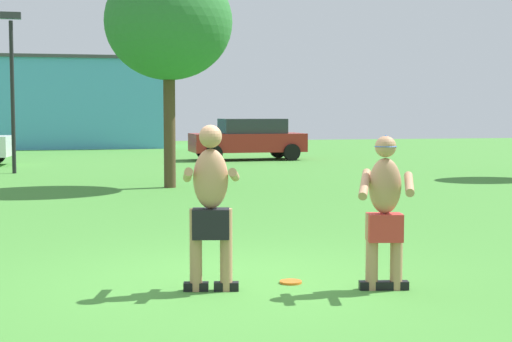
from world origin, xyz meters
TOP-DOWN VIEW (x-y plane):
  - ground_plane at (0.00, 0.00)m, footprint 80.00×80.00m
  - player_with_cap at (1.52, -0.73)m, footprint 0.76×0.63m
  - player_in_black at (-0.26, -0.36)m, footprint 0.67×0.70m
  - frisbee at (0.65, -0.21)m, footprint 0.24×0.24m
  - car_red_near_post at (4.71, 20.70)m, footprint 4.37×2.16m
  - lamp_post at (-3.55, 15.97)m, footprint 0.60×0.24m
  - outbuilding_behind_lot at (-2.00, 32.83)m, footprint 9.22×5.54m
  - tree_right_field at (0.54, 10.64)m, footprint 3.09×3.09m

SIDE VIEW (x-z plane):
  - ground_plane at x=0.00m, z-range 0.00..0.00m
  - frisbee at x=0.65m, z-range 0.00..0.03m
  - car_red_near_post at x=4.71m, z-range 0.03..1.61m
  - player_with_cap at x=1.52m, z-range 0.07..1.70m
  - player_in_black at x=-0.26m, z-range 0.06..1.80m
  - outbuilding_behind_lot at x=-2.00m, z-range 0.01..4.60m
  - lamp_post at x=-3.55m, z-range 0.62..5.42m
  - tree_right_field at x=0.54m, z-range 1.29..6.73m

